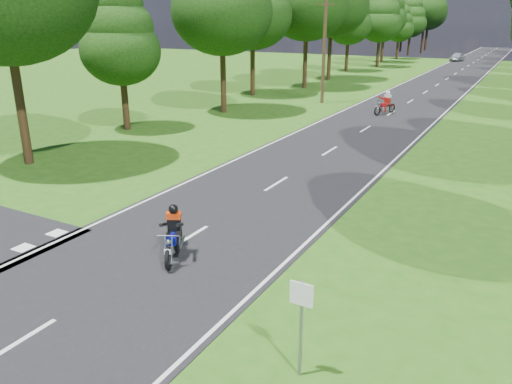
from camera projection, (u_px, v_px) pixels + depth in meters
The scene contains 9 objects.
ground at pixel (145, 265), 13.56m from camera, with size 160.00×160.00×0.00m, color #235212.
main_road at pixel (447, 79), 54.90m from camera, with size 7.00×140.00×0.02m, color black.
road_markings at pixel (443, 80), 53.41m from camera, with size 7.40×140.00×0.01m.
treeline at pixel (482, 1), 59.85m from camera, with size 40.00×115.35×14.78m.
telegraph_pole at pixel (324, 49), 38.10m from camera, with size 1.20×0.26×8.00m.
road_sign at pixel (301, 314), 8.95m from camera, with size 0.45×0.07×2.00m.
rider_near_blue at pixel (173, 232), 13.77m from camera, with size 0.60×1.80×1.50m, color navy, non-canonical shape.
rider_far_red at pixel (385, 103), 34.44m from camera, with size 0.64×1.92×1.60m, color #A50C1A, non-canonical shape.
distant_car at pixel (457, 57), 77.10m from camera, with size 1.54×3.84×1.31m, color #AFB2B6.
Camera 1 is at (8.51, -9.17, 6.36)m, focal length 35.00 mm.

